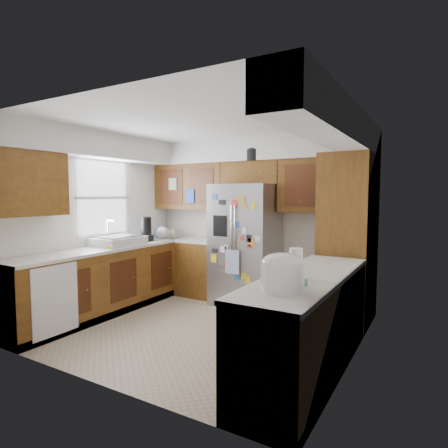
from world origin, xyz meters
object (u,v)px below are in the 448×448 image
Objects in this scene: fridge at (245,245)px; paper_towel at (296,263)px; rice_cooker at (283,271)px; pantry at (348,239)px.

fridge reaches higher than paper_towel.
rice_cooker is (1.50, -2.33, 0.17)m from fridge.
fridge is 2.77m from rice_cooker.
rice_cooker is at bearing -82.68° from paper_towel.
pantry reaches higher than rice_cooker.
paper_towel is (-0.06, -1.80, -0.02)m from pantry.
rice_cooker reaches higher than paper_towel.
fridge is 6.86× the size of paper_towel.
fridge reaches higher than rice_cooker.
fridge is 2.35m from paper_towel.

